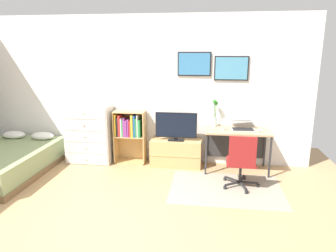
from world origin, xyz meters
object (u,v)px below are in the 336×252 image
office_chair (241,160)px  desk (237,136)px  bed (6,161)px  television (176,127)px  dresser (90,134)px  wine_glass (222,123)px  bookshelf (129,131)px  laptop (242,125)px  bamboo_vase (215,113)px  tv_stand (176,153)px  computer_mouse (259,131)px

office_chair → desk: bearing=93.3°
bed → desk: bearing=10.9°
bed → television: bearing=14.9°
dresser → television: size_ratio=1.46×
television → wine_glass: size_ratio=4.14×
dresser → wine_glass: bearing=-3.4°
bookshelf → laptop: bearing=-1.4°
bed → dresser: (1.22, 0.78, 0.33)m
bamboo_vase → wine_glass: bamboo_vase is taller
desk → laptop: laptop is taller
bookshelf → tv_stand: bookshelf is taller
computer_mouse → laptop: bearing=150.1°
bookshelf → laptop: 2.05m
computer_mouse → bamboo_vase: size_ratio=0.21×
bed → television: size_ratio=2.68×
dresser → bookshelf: bearing=4.4°
wine_glass → television: bearing=170.3°
desk → computer_mouse: computer_mouse is taller
dresser → computer_mouse: bearing=-2.6°
tv_stand → desk: desk is taller
bookshelf → television: size_ratio=1.33×
tv_stand → desk: 1.13m
bookshelf → wine_glass: size_ratio=5.49×
television → wine_glass: bearing=-9.7°
desk → office_chair: 0.83m
laptop → bamboo_vase: 0.53m
television → computer_mouse: television is taller
tv_stand → computer_mouse: 1.52m
tv_stand → bamboo_vase: bearing=9.0°
dresser → laptop: dresser is taller
bed → dresser: size_ratio=1.83×
desk → wine_glass: (-0.26, -0.14, 0.27)m
television → desk: 1.08m
office_chair → laptop: bearing=87.3°
bookshelf → tv_stand: (0.88, -0.04, -0.37)m
bamboo_vase → bookshelf: bearing=-177.6°
laptop → computer_mouse: 0.31m
bamboo_vase → tv_stand: bearing=-171.0°
bed → computer_mouse: size_ratio=19.16×
bookshelf → desk: bearing=-1.8°
tv_stand → office_chair: bearing=-37.7°
bamboo_vase → wine_glass: 0.32m
bed → tv_stand: bed is taller
desk → laptop: bearing=8.7°
bed → desk: size_ratio=1.80×
bookshelf → computer_mouse: (2.30, -0.20, 0.15)m
office_chair → computer_mouse: (0.34, 0.68, 0.30)m
tv_stand → television: (0.00, -0.02, 0.50)m
television → laptop: (1.16, 0.02, 0.07)m
dresser → office_chair: bearing=-16.8°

